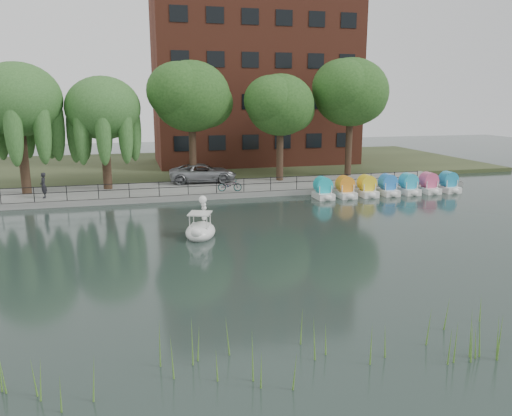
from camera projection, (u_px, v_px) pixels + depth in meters
name	position (u px, v px, depth m)	size (l,w,h in m)	color
ground_plane	(267.00, 255.00, 22.95)	(120.00, 120.00, 0.00)	#30403A
promenade	(210.00, 189.00, 38.01)	(40.00, 6.00, 0.40)	gray
kerb	(217.00, 196.00, 35.23)	(40.00, 0.25, 0.40)	gray
land_strip	(188.00, 165.00, 51.24)	(60.00, 22.00, 0.36)	#47512D
railing	(216.00, 183.00, 35.21)	(32.00, 0.05, 1.00)	black
apartment_building	(254.00, 74.00, 50.90)	(20.00, 10.07, 18.00)	#4C1E16
willow_left	(18.00, 100.00, 33.84)	(5.88, 5.88, 9.01)	#473323
willow_mid	(103.00, 109.00, 35.79)	(5.32, 5.32, 8.15)	#473323
broadleaf_center	(191.00, 97.00, 38.15)	(6.00, 6.00, 9.25)	#473323
broadleaf_right	(280.00, 106.00, 39.54)	(5.40, 5.40, 8.32)	#473323
broadleaf_far	(351.00, 93.00, 41.85)	(6.30, 6.30, 9.71)	#473323
minivan	(203.00, 172.00, 39.69)	(6.08, 2.79, 1.69)	gray
bicycle	(230.00, 184.00, 35.95)	(1.72, 0.60, 1.00)	gray
pedestrian	(43.00, 184.00, 33.46)	(0.71, 0.48, 1.98)	black
swan_boat	(201.00, 228.00, 25.81)	(2.20, 2.74, 2.02)	white
pedal_boat_row	(388.00, 187.00, 36.65)	(11.35, 1.70, 1.40)	white
reed_bank	(424.00, 329.00, 14.33)	(24.00, 2.40, 1.20)	#669938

